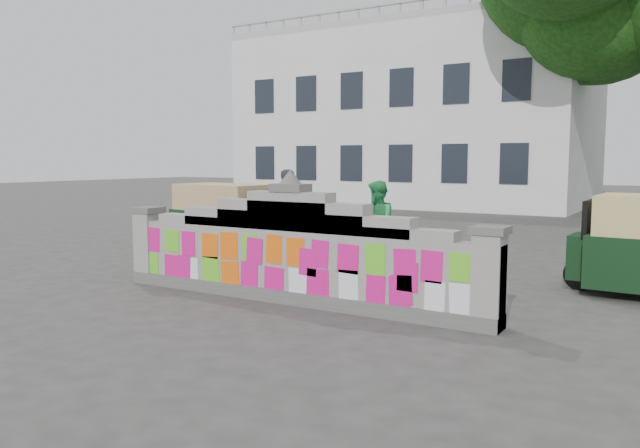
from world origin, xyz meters
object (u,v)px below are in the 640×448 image
Objects in this scene: cyclist_bike at (290,240)px; rickshaw_left at (226,216)px; cyclist_rider at (290,223)px; pedestrian at (377,225)px.

cyclist_bike is 0.66× the size of rickshaw_left.
cyclist_bike is 2.62m from rickshaw_left.
cyclist_rider is 0.59× the size of rickshaw_left.
pedestrian is at bearing -68.35° from cyclist_rider.
cyclist_rider is 1.79m from pedestrian.
cyclist_bike is 1.10× the size of pedestrian.
cyclist_rider is at bearing -13.50° from rickshaw_left.
cyclist_rider is 2.60m from rickshaw_left.
pedestrian is at bearing -68.35° from cyclist_bike.
pedestrian reaches higher than rickshaw_left.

